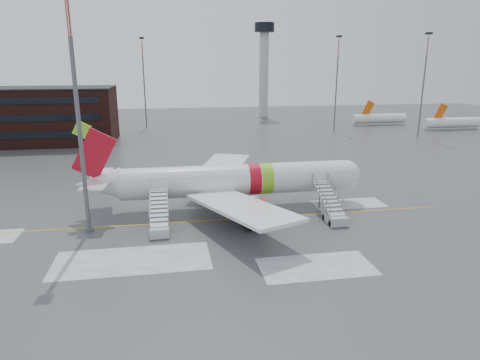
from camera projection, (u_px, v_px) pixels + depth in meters
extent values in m
plane|color=#494C4F|center=(192.00, 219.00, 49.18)|extent=(260.00, 260.00, 0.00)
cylinder|color=white|center=(237.00, 180.00, 52.30)|extent=(28.00, 3.80, 3.80)
sphere|color=white|center=(345.00, 175.00, 54.60)|extent=(3.80, 3.80, 3.80)
cube|color=black|center=(353.00, 171.00, 54.64)|extent=(1.09, 1.60, 0.97)
cone|color=white|center=(98.00, 184.00, 49.54)|extent=(5.20, 3.72, 3.72)
cube|color=#B50D1E|center=(94.00, 154.00, 48.59)|extent=(5.27, 0.30, 6.09)
cube|color=#83D622|center=(82.00, 130.00, 47.68)|extent=(2.16, 0.26, 2.16)
cube|color=white|center=(102.00, 173.00, 51.87)|extent=(3.07, 4.85, 0.18)
cube|color=white|center=(96.00, 184.00, 46.93)|extent=(3.07, 4.85, 0.18)
cube|color=white|center=(220.00, 169.00, 60.38)|extent=(10.72, 15.97, 1.13)
cube|color=white|center=(241.00, 207.00, 44.21)|extent=(10.72, 15.97, 1.13)
cylinder|color=white|center=(235.00, 184.00, 57.84)|extent=(3.40, 2.10, 2.10)
cylinder|color=white|center=(249.00, 208.00, 47.95)|extent=(3.40, 2.10, 2.10)
cylinder|color=#595B60|center=(329.00, 195.00, 54.96)|extent=(0.20, 0.20, 1.80)
cylinder|color=black|center=(329.00, 198.00, 55.07)|extent=(0.90, 0.56, 0.90)
cylinder|color=black|center=(230.00, 198.00, 55.30)|extent=(0.90, 0.56, 0.90)
cylinder|color=black|center=(236.00, 210.00, 50.74)|extent=(0.90, 0.56, 0.90)
cube|color=#AAADB1|center=(335.00, 218.00, 47.76)|extent=(2.00, 3.20, 1.00)
cube|color=#AAADB1|center=(329.00, 198.00, 49.31)|extent=(1.90, 5.87, 2.52)
cube|color=#AAADB1|center=(319.00, 181.00, 52.14)|extent=(1.90, 1.40, 0.15)
cylinder|color=#595B60|center=(320.00, 195.00, 52.21)|extent=(0.16, 0.16, 3.40)
cylinder|color=black|center=(330.00, 223.00, 46.71)|extent=(0.25, 0.70, 0.70)
cylinder|color=black|center=(339.00, 216.00, 48.91)|extent=(0.25, 0.70, 0.70)
cube|color=#B0B3B7|center=(160.00, 229.00, 44.58)|extent=(2.00, 3.20, 1.00)
cube|color=#B0B3B7|center=(159.00, 207.00, 46.14)|extent=(1.90, 5.87, 2.52)
cube|color=#B0B3B7|center=(159.00, 188.00, 48.97)|extent=(1.90, 1.40, 0.15)
cylinder|color=#595B60|center=(160.00, 204.00, 49.03)|extent=(0.16, 0.16, 3.40)
cylinder|color=black|center=(151.00, 235.00, 43.54)|extent=(0.25, 0.70, 0.70)
cylinder|color=black|center=(168.00, 227.00, 45.73)|extent=(0.25, 0.70, 0.70)
cube|color=black|center=(256.00, 223.00, 46.56)|extent=(3.41, 2.52, 0.76)
cube|color=silver|center=(251.00, 217.00, 46.11)|extent=(1.93, 1.93, 0.98)
cube|color=black|center=(251.00, 213.00, 46.01)|extent=(1.69, 1.76, 0.16)
cylinder|color=black|center=(250.00, 228.00, 45.44)|extent=(0.55, 0.83, 0.76)
cylinder|color=black|center=(268.00, 224.00, 46.44)|extent=(0.55, 0.83, 0.76)
cylinder|color=black|center=(244.00, 223.00, 46.73)|extent=(0.55, 0.83, 0.76)
cylinder|color=black|center=(261.00, 220.00, 47.74)|extent=(0.55, 0.83, 0.76)
cylinder|color=#595B60|center=(80.00, 140.00, 42.88)|extent=(0.44, 0.44, 19.71)
cylinder|color=#CC7272|center=(68.00, 14.00, 39.78)|extent=(0.40, 0.40, 4.44)
cylinder|color=#595B60|center=(89.00, 230.00, 45.43)|extent=(0.90, 0.90, 0.30)
cylinder|color=#B2B5BA|center=(264.00, 74.00, 140.78)|extent=(3.00, 3.00, 28.00)
cylinder|color=black|center=(264.00, 28.00, 136.98)|extent=(6.40, 6.40, 3.00)
cylinder|color=#595B60|center=(336.00, 94.00, 112.53)|extent=(0.36, 0.36, 19.20)
cylinder|color=#CC7272|center=(339.00, 48.00, 109.50)|extent=(0.32, 0.32, 4.32)
cube|color=black|center=(339.00, 36.00, 108.75)|extent=(1.20, 1.20, 0.50)
cylinder|color=#595B60|center=(145.00, 92.00, 119.52)|extent=(0.36, 0.36, 19.20)
cylinder|color=#CC7272|center=(142.00, 49.00, 116.50)|extent=(0.32, 0.32, 4.32)
cube|color=black|center=(142.00, 38.00, 115.74)|extent=(1.20, 1.20, 0.50)
cylinder|color=#595B60|center=(422.00, 97.00, 101.84)|extent=(0.36, 0.36, 19.20)
cylinder|color=#CC7272|center=(428.00, 46.00, 98.82)|extent=(0.32, 0.32, 4.32)
cube|color=black|center=(429.00, 33.00, 98.07)|extent=(1.20, 1.20, 0.50)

